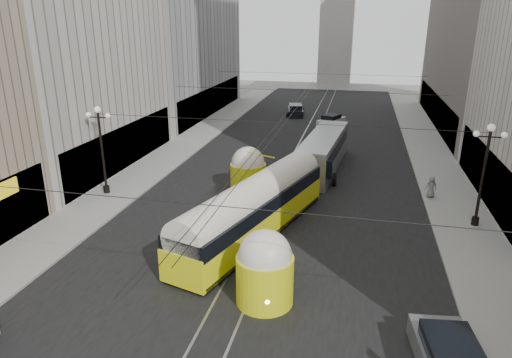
% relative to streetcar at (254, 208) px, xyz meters
% --- Properties ---
extents(road, '(20.00, 85.00, 0.02)m').
position_rel_streetcar_xyz_m(road, '(0.50, 18.58, -1.76)').
color(road, black).
rests_on(road, ground).
extents(sidewalk_left, '(4.00, 72.00, 0.15)m').
position_rel_streetcar_xyz_m(sidewalk_left, '(-11.50, 22.08, -1.68)').
color(sidewalk_left, gray).
rests_on(sidewalk_left, ground).
extents(sidewalk_right, '(4.00, 72.00, 0.15)m').
position_rel_streetcar_xyz_m(sidewalk_right, '(12.50, 22.08, -1.68)').
color(sidewalk_right, gray).
rests_on(sidewalk_right, ground).
extents(rail_left, '(0.12, 85.00, 0.04)m').
position_rel_streetcar_xyz_m(rail_left, '(-0.25, 18.58, -1.76)').
color(rail_left, gray).
rests_on(rail_left, ground).
extents(rail_right, '(0.12, 85.00, 0.04)m').
position_rel_streetcar_xyz_m(rail_right, '(1.25, 18.58, -1.76)').
color(rail_right, gray).
rests_on(rail_right, ground).
extents(building_left_far, '(12.60, 28.60, 28.60)m').
position_rel_streetcar_xyz_m(building_left_far, '(-19.49, 34.08, 12.55)').
color(building_left_far, '#999999').
rests_on(building_left_far, ground).
extents(distant_tower, '(6.00, 6.00, 31.36)m').
position_rel_streetcar_xyz_m(distant_tower, '(0.50, 66.08, 13.21)').
color(distant_tower, '#B2AFA8').
rests_on(distant_tower, ground).
extents(lamppost_left_mid, '(1.86, 0.44, 6.37)m').
position_rel_streetcar_xyz_m(lamppost_left_mid, '(-12.10, 4.08, 1.99)').
color(lamppost_left_mid, black).
rests_on(lamppost_left_mid, sidewalk_left).
extents(lamppost_right_mid, '(1.86, 0.44, 6.37)m').
position_rel_streetcar_xyz_m(lamppost_right_mid, '(13.10, 4.08, 1.99)').
color(lamppost_right_mid, black).
rests_on(lamppost_right_mid, sidewalk_right).
extents(catenary, '(25.00, 72.00, 0.23)m').
position_rel_streetcar_xyz_m(catenary, '(0.62, 17.57, 4.12)').
color(catenary, black).
rests_on(catenary, ground).
extents(streetcar, '(6.59, 15.79, 3.60)m').
position_rel_streetcar_xyz_m(streetcar, '(0.00, 0.00, 0.00)').
color(streetcar, yellow).
rests_on(streetcar, ground).
extents(city_bus, '(3.54, 12.01, 3.00)m').
position_rel_streetcar_xyz_m(city_bus, '(2.87, 13.65, -0.11)').
color(city_bus, '#A1A3A6').
rests_on(city_bus, ground).
extents(sedan_white_far, '(3.33, 4.62, 1.35)m').
position_rel_streetcar_xyz_m(sedan_white_far, '(2.41, 31.03, -1.15)').
color(sedan_white_far, white).
rests_on(sedan_white_far, ground).
extents(sedan_dark_far, '(2.71, 4.85, 1.45)m').
position_rel_streetcar_xyz_m(sedan_dark_far, '(-2.73, 36.40, -1.10)').
color(sedan_dark_far, black).
rests_on(sedan_dark_far, ground).
extents(pedestrian_sidewalk_right, '(0.84, 0.59, 1.59)m').
position_rel_streetcar_xyz_m(pedestrian_sidewalk_right, '(11.00, 8.34, -0.81)').
color(pedestrian_sidewalk_right, slate).
rests_on(pedestrian_sidewalk_right, sidewalk_right).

